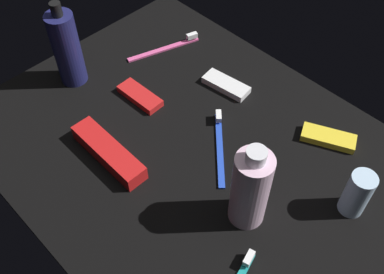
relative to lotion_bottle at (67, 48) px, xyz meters
The scene contains 10 objects.
ground_plane 33.65cm from the lotion_bottle, ahead, with size 84.00×64.00×1.20cm, color black.
lotion_bottle is the anchor object (origin of this frame).
bodywash_bottle 49.16cm from the lotion_bottle, ahead, with size 6.22×6.22×17.89cm.
deodorant_stick 63.10cm from the lotion_bottle, 13.81° to the left, with size 4.32×4.32×9.30cm, color silver.
toothbrush_blue 37.52cm from the lotion_bottle, 14.24° to the left, with size 13.66×13.49×2.10cm.
toothbrush_pink 24.16cm from the lotion_bottle, 72.37° to the left, with size 6.68×17.49×2.10cm.
toothpaste_box_red 25.12cm from the lotion_bottle, 19.48° to the right, with size 17.60×4.40×3.20cm, color red.
snack_bar_yellow 56.16cm from the lotion_bottle, 26.86° to the left, with size 10.40×4.00×1.50cm, color yellow.
snack_bar_red 17.95cm from the lotion_bottle, 23.04° to the left, with size 10.40×4.00×1.50cm, color red.
snack_bar_white 34.42cm from the lotion_bottle, 40.61° to the left, with size 10.40×4.00×1.50cm, color white.
Camera 1 is at (38.31, -37.86, 68.45)cm, focal length 41.85 mm.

